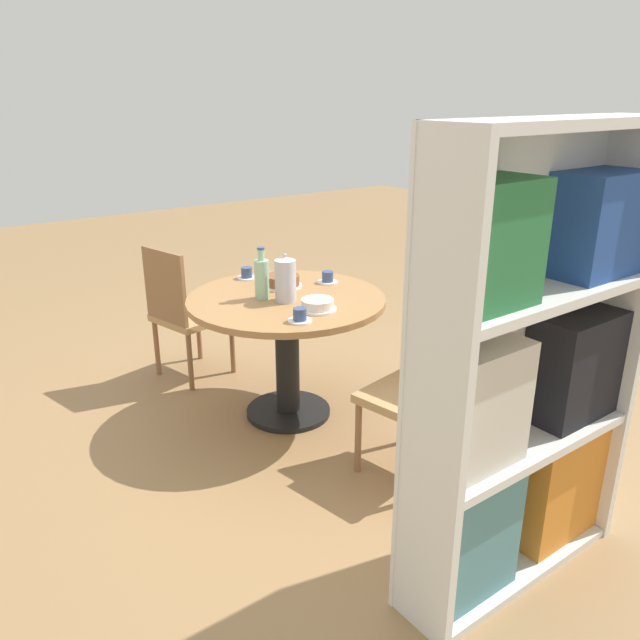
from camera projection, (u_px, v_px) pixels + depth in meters
ground_plane at (288, 413)px, 3.78m from camera, size 14.00×14.00×0.00m
dining_table at (287, 325)px, 3.58m from camera, size 1.12×1.12×0.74m
chair_a at (184, 311)px, 4.10m from camera, size 0.50×0.50×0.91m
chair_b at (419, 382)px, 3.09m from camera, size 0.49×0.49×0.91m
bookshelf at (524, 390)px, 2.30m from camera, size 1.05×0.28×1.76m
coffee_pot at (285, 279)px, 3.41m from camera, size 0.12×0.12×0.27m
water_bottle at (262, 278)px, 3.45m from camera, size 0.08×0.08×0.29m
cake_main at (282, 281)px, 3.69m from camera, size 0.23×0.23×0.07m
cake_second at (317, 305)px, 3.30m from camera, size 0.20×0.20×0.06m
cup_a at (328, 278)px, 3.77m from camera, size 0.13×0.13×0.07m
cup_b at (247, 274)px, 3.86m from camera, size 0.13×0.13×0.07m
cup_c at (300, 316)px, 3.13m from camera, size 0.13×0.13×0.07m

